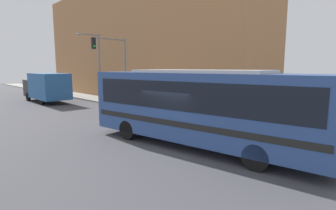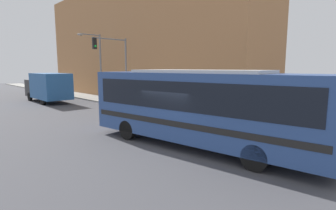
% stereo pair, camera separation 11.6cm
% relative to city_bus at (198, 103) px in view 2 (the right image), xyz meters
% --- Properties ---
extents(ground_plane, '(120.00, 120.00, 0.00)m').
position_rel_city_bus_xyz_m(ground_plane, '(-0.48, 0.75, -1.96)').
color(ground_plane, '#47474C').
extents(sidewalk, '(2.79, 70.00, 0.14)m').
position_rel_city_bus_xyz_m(sidewalk, '(5.42, 20.75, -1.89)').
color(sidewalk, gray).
rests_on(sidewalk, ground_plane).
extents(building_facade, '(6.00, 32.27, 12.78)m').
position_rel_city_bus_xyz_m(building_facade, '(9.81, 17.89, 4.44)').
color(building_facade, '#B27A4C').
rests_on(building_facade, ground_plane).
extents(city_bus, '(3.94, 11.10, 3.41)m').
position_rel_city_bus_xyz_m(city_bus, '(0.00, 0.00, 0.00)').
color(city_bus, '#2D4C8C').
rests_on(city_bus, ground_plane).
extents(delivery_truck, '(2.50, 7.06, 2.94)m').
position_rel_city_bus_xyz_m(delivery_truck, '(0.59, 20.36, -0.35)').
color(delivery_truck, '#265999').
rests_on(delivery_truck, ground_plane).
extents(fire_hydrant, '(0.27, 0.36, 0.81)m').
position_rel_city_bus_xyz_m(fire_hydrant, '(4.62, 3.75, -1.41)').
color(fire_hydrant, '#999999').
rests_on(fire_hydrant, sidewalk).
extents(traffic_light_pole, '(3.28, 0.35, 5.90)m').
position_rel_city_bus_xyz_m(traffic_light_pole, '(3.72, 12.50, 2.19)').
color(traffic_light_pole, slate).
rests_on(traffic_light_pole, sidewalk).
extents(parking_meter, '(0.14, 0.14, 1.33)m').
position_rel_city_bus_xyz_m(parking_meter, '(4.62, 10.38, -0.91)').
color(parking_meter, slate).
rests_on(parking_meter, sidewalk).
extents(street_lamp, '(2.45, 0.28, 6.68)m').
position_rel_city_bus_xyz_m(street_lamp, '(4.54, 17.22, 2.18)').
color(street_lamp, slate).
rests_on(street_lamp, sidewalk).
extents(pedestrian_near_corner, '(0.34, 0.34, 1.57)m').
position_rel_city_bus_xyz_m(pedestrian_near_corner, '(6.01, 4.49, -1.02)').
color(pedestrian_near_corner, '#47382D').
rests_on(pedestrian_near_corner, sidewalk).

